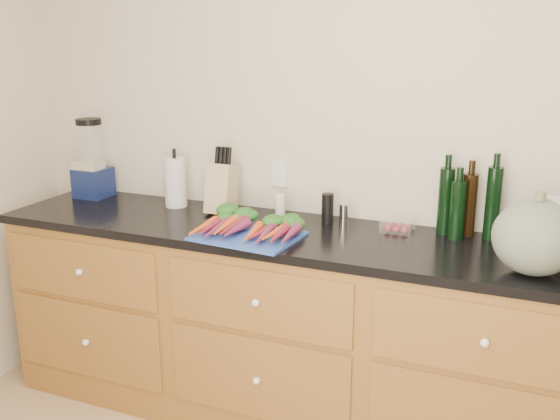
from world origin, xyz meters
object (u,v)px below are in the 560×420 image
at_px(carrots, 252,226).
at_px(squash, 536,237).
at_px(paper_towel, 175,182).
at_px(knife_block, 222,189).
at_px(blender_appliance, 92,163).
at_px(cutting_board, 248,236).
at_px(tomato_box, 397,224).

bearing_deg(carrots, squash, -1.24).
bearing_deg(paper_towel, knife_block, -4.21).
relative_size(blender_appliance, knife_block, 1.74).
bearing_deg(squash, blender_appliance, 172.26).
xyz_separation_m(cutting_board, knife_block, (-0.28, 0.30, 0.11)).
relative_size(carrots, squash, 1.46).
xyz_separation_m(carrots, tomato_box, (0.58, 0.29, -0.01)).
xyz_separation_m(blender_appliance, tomato_box, (1.64, 0.01, -0.15)).
bearing_deg(cutting_board, blender_appliance, 163.37).
xyz_separation_m(squash, tomato_box, (-0.56, 0.31, -0.11)).
height_order(cutting_board, blender_appliance, blender_appliance).
bearing_deg(cutting_board, carrots, 90.00).
height_order(cutting_board, tomato_box, tomato_box).
relative_size(carrots, paper_towel, 1.80).
relative_size(cutting_board, squash, 1.40).
height_order(carrots, squash, squash).
height_order(blender_appliance, knife_block, blender_appliance).
bearing_deg(tomato_box, cutting_board, -150.15).
bearing_deg(carrots, knife_block, 137.46).
xyz_separation_m(paper_towel, tomato_box, (1.13, 0.01, -0.09)).
relative_size(cutting_board, tomato_box, 3.14).
xyz_separation_m(cutting_board, tomato_box, (0.58, 0.33, 0.03)).
relative_size(blender_appliance, paper_towel, 1.68).
height_order(carrots, tomato_box, carrots).
relative_size(blender_appliance, tomato_box, 3.06).
distance_m(carrots, squash, 1.14).
bearing_deg(squash, knife_block, 168.77).
bearing_deg(carrots, tomato_box, 26.51).
distance_m(carrots, tomato_box, 0.64).
xyz_separation_m(cutting_board, blender_appliance, (-1.06, 0.32, 0.18)).
bearing_deg(carrots, blender_appliance, 165.53).
xyz_separation_m(blender_appliance, paper_towel, (0.51, 0.00, -0.06)).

